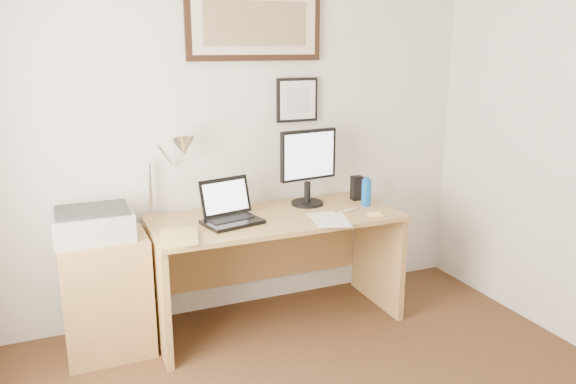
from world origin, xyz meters
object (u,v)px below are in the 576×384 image
side_cabinet (107,295)px  desk (271,246)px  lcd_monitor (308,164)px  printer (93,224)px  book (160,239)px  water_bottle (366,193)px  laptop (230,213)px

side_cabinet → desk: size_ratio=0.46×
lcd_monitor → printer: (-1.41, -0.09, -0.22)m
printer → side_cabinet: bearing=-12.7°
book → printer: bearing=143.5°
lcd_monitor → printer: 1.43m
side_cabinet → desk: (1.07, 0.04, 0.15)m
book → lcd_monitor: bearing=17.4°
water_bottle → lcd_monitor: (-0.36, 0.18, 0.20)m
desk → lcd_monitor: (0.30, 0.07, 0.53)m
side_cabinet → lcd_monitor: lcd_monitor is taller
book → laptop: (0.47, 0.18, 0.05)m
printer → laptop: bearing=-4.5°
book → lcd_monitor: 1.16m
laptop → lcd_monitor: 0.67m
side_cabinet → printer: bearing=167.3°
laptop → lcd_monitor: bearing=14.3°
book → lcd_monitor: (1.08, 0.34, 0.28)m
side_cabinet → water_bottle: bearing=-2.5°
desk → lcd_monitor: bearing=12.3°
book → lcd_monitor: size_ratio=0.56×
book → desk: book is taller
book → printer: (-0.33, 0.25, 0.06)m
water_bottle → book: bearing=-173.6°
laptop → printer: bearing=175.5°
laptop → lcd_monitor: (0.61, 0.15, 0.23)m
lcd_monitor → printer: lcd_monitor is taller
side_cabinet → printer: printer is taller
book → laptop: 0.51m
lcd_monitor → laptop: bearing=-165.7°
side_cabinet → water_bottle: 1.79m
desk → laptop: size_ratio=4.15×
desk → lcd_monitor: 0.61m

